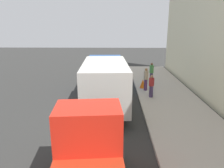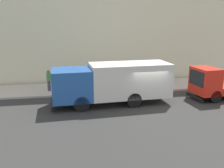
% 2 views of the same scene
% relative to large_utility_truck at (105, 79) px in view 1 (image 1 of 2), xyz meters
% --- Properties ---
extents(ground, '(80.00, 80.00, 0.00)m').
position_rel_large_utility_truck_xyz_m(ground, '(-0.67, -2.44, -1.65)').
color(ground, '#2D2D2C').
extents(sidewalk, '(4.18, 30.00, 0.16)m').
position_rel_large_utility_truck_xyz_m(sidewalk, '(4.42, -2.44, -1.57)').
color(sidewalk, '#B6AD9F').
rests_on(sidewalk, ground).
extents(large_utility_truck, '(3.00, 8.58, 2.92)m').
position_rel_large_utility_truck_xyz_m(large_utility_truck, '(0.00, 0.00, 0.00)').
color(large_utility_truck, '#22519C').
rests_on(large_utility_truck, ground).
extents(small_flatbed_truck, '(2.60, 5.04, 2.46)m').
position_rel_large_utility_truck_xyz_m(small_flatbed_truck, '(-0.09, -7.98, -0.52)').
color(small_flatbed_truck, red).
rests_on(small_flatbed_truck, ground).
extents(pedestrian_walking, '(0.51, 0.51, 1.58)m').
position_rel_large_utility_truck_xyz_m(pedestrian_walking, '(3.17, 0.73, -0.67)').
color(pedestrian_walking, '#403256').
rests_on(pedestrian_walking, sidewalk).
extents(pedestrian_standing, '(0.43, 0.43, 1.75)m').
position_rel_large_utility_truck_xyz_m(pedestrian_standing, '(3.01, 2.37, -0.57)').
color(pedestrian_standing, '#4F3159').
rests_on(pedestrian_standing, sidewalk).
extents(pedestrian_third, '(0.51, 0.51, 1.76)m').
position_rel_large_utility_truck_xyz_m(pedestrian_third, '(3.80, 4.73, -0.57)').
color(pedestrian_third, '#403A51').
rests_on(pedestrian_third, sidewalk).
extents(traffic_cone_orange, '(0.50, 0.50, 0.71)m').
position_rel_large_utility_truck_xyz_m(traffic_cone_orange, '(2.87, 3.06, -1.14)').
color(traffic_cone_orange, orange).
rests_on(traffic_cone_orange, sidewalk).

